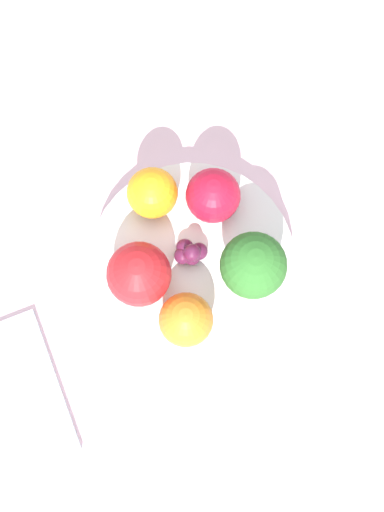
% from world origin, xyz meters
% --- Properties ---
extents(ground_plane, '(6.00, 6.00, 0.00)m').
position_xyz_m(ground_plane, '(0.00, 0.00, 0.00)').
color(ground_plane, gray).
extents(table_surface, '(1.20, 1.20, 0.02)m').
position_xyz_m(table_surface, '(0.00, 0.00, 0.01)').
color(table_surface, silver).
rests_on(table_surface, ground_plane).
extents(bowl, '(0.19, 0.19, 0.03)m').
position_xyz_m(bowl, '(0.00, 0.00, 0.03)').
color(bowl, white).
rests_on(bowl, table_surface).
extents(broccoli, '(0.06, 0.06, 0.08)m').
position_xyz_m(broccoli, '(-0.05, -0.03, 0.09)').
color(broccoli, '#8CB76B').
rests_on(broccoli, bowl).
extents(apple_red, '(0.06, 0.06, 0.06)m').
position_xyz_m(apple_red, '(0.01, 0.05, 0.08)').
color(apple_red, red).
rests_on(apple_red, bowl).
extents(apple_green, '(0.05, 0.05, 0.05)m').
position_xyz_m(apple_green, '(0.03, -0.05, 0.07)').
color(apple_green, '#B7142D').
rests_on(apple_green, bowl).
extents(orange_front, '(0.05, 0.05, 0.05)m').
position_xyz_m(orange_front, '(0.07, -0.01, 0.07)').
color(orange_front, orange).
rests_on(orange_front, bowl).
extents(orange_back, '(0.05, 0.05, 0.05)m').
position_xyz_m(orange_back, '(-0.05, 0.04, 0.07)').
color(orange_back, orange).
rests_on(orange_back, bowl).
extents(grape_cluster, '(0.03, 0.03, 0.03)m').
position_xyz_m(grape_cluster, '(0.00, -0.00, 0.06)').
color(grape_cluster, '#511938').
rests_on(grape_cluster, bowl).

